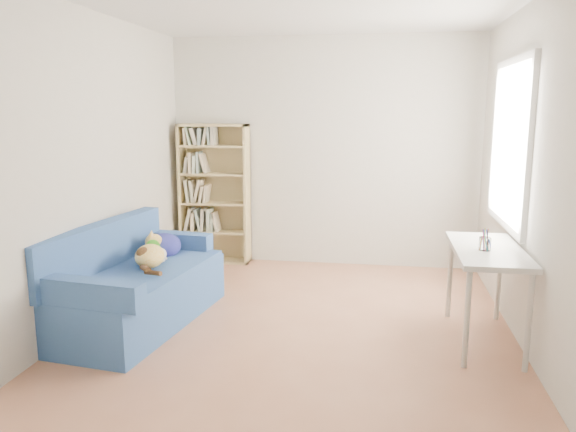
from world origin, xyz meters
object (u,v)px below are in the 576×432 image
at_px(sofa, 136,285).
at_px(pen_cup, 485,242).
at_px(bookshelf, 215,199).
at_px(desk, 487,258).

relative_size(sofa, pen_cup, 10.84).
bearing_deg(pen_cup, sofa, 179.58).
distance_m(sofa, pen_cup, 2.84).
height_order(bookshelf, desk, bookshelf).
xyz_separation_m(bookshelf, desk, (2.73, -1.93, -0.08)).
relative_size(bookshelf, pen_cup, 9.67).
xyz_separation_m(desk, pen_cup, (-0.04, -0.08, 0.15)).
bearing_deg(desk, pen_cup, -115.77).
bearing_deg(pen_cup, bookshelf, 143.18).
bearing_deg(bookshelf, pen_cup, -36.82).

